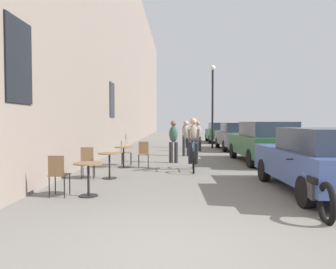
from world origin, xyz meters
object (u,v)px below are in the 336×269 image
object	(u,v)px
pedestrian_furthest	(185,133)
pedestrian_far	(198,134)
pedestrian_mid	(186,136)
street_lamp	(213,96)
cafe_table_far	(124,153)
cafe_table_mid	(109,160)
cafe_chair_far_toward_street	(124,151)
cafe_chair_near_toward_street	(58,173)
parked_car_second	(264,142)
cyclist_on_bicycle	(193,146)
parked_car_third	(236,136)
cafe_chair_mid_toward_street	(88,160)
parked_car_nearest	(318,159)
pedestrian_near	(173,139)
parked_car_fourth	(219,132)
cafe_chair_far_toward_wall	(144,152)
parked_motorcycle	(312,188)
cafe_table_near	(88,172)

from	to	relation	value
pedestrian_furthest	pedestrian_far	bearing A→B (deg)	-74.24
pedestrian_mid	street_lamp	distance (m)	5.18
pedestrian_far	cafe_table_far	bearing A→B (deg)	-115.15
cafe_table_mid	cafe_chair_far_toward_street	world-z (taller)	cafe_chair_far_toward_street
cafe_chair_near_toward_street	parked_car_second	distance (m)	8.33
cyclist_on_bicycle	parked_car_third	bearing A→B (deg)	70.55
cyclist_on_bicycle	parked_car_second	size ratio (longest dim) A/B	0.39
cafe_chair_near_toward_street	pedestrian_far	world-z (taller)	pedestrian_far
cafe_chair_mid_toward_street	parked_car_nearest	bearing A→B (deg)	-16.68
cyclist_on_bicycle	cafe_chair_near_toward_street	bearing A→B (deg)	-127.86
parked_car_nearest	parked_car_third	size ratio (longest dim) A/B	0.96
cafe_table_mid	cafe_chair_mid_toward_street	distance (m)	0.60
cafe_chair_mid_toward_street	parked_car_second	bearing A→B (deg)	32.54
pedestrian_near	parked_car_fourth	bearing A→B (deg)	74.91
cafe_chair_far_toward_wall	parked_car_nearest	distance (m)	5.90
parked_motorcycle	cafe_chair_near_toward_street	bearing A→B (deg)	169.33
cafe_table_mid	pedestrian_furthest	bearing A→B (deg)	77.51
parked_car_second	parked_car_third	distance (m)	5.80
cafe_chair_far_toward_street	pedestrian_near	world-z (taller)	pedestrian_near
cafe_table_mid	cafe_chair_far_toward_wall	xyz separation A→B (m)	(0.73, 2.27, -0.00)
cafe_chair_near_toward_street	cafe_chair_far_toward_street	bearing A→B (deg)	83.41
cafe_table_mid	cafe_table_near	bearing A→B (deg)	-90.05
cafe_table_far	parked_car_third	xyz separation A→B (m)	(5.13, 7.25, 0.27)
cafe_table_far	parked_car_second	distance (m)	5.39
cafe_chair_mid_toward_street	pedestrian_furthest	xyz separation A→B (m)	(2.98, 10.82, 0.39)
cafe_chair_near_toward_street	street_lamp	size ratio (longest dim) A/B	0.18
cafe_chair_near_toward_street	parked_car_nearest	world-z (taller)	parked_car_nearest
cafe_table_near	cafe_chair_far_toward_wall	world-z (taller)	cafe_chair_far_toward_wall
parked_car_nearest	parked_motorcycle	world-z (taller)	parked_car_nearest
cafe_chair_far_toward_street	pedestrian_near	size ratio (longest dim) A/B	0.55
cafe_chair_near_toward_street	parked_car_nearest	size ratio (longest dim) A/B	0.22
parked_motorcycle	cafe_chair_far_toward_wall	bearing A→B (deg)	123.33
cafe_chair_far_toward_wall	parked_motorcycle	distance (m)	6.56
cafe_table_near	parked_car_nearest	bearing A→B (deg)	4.94
pedestrian_far	cyclist_on_bicycle	bearing A→B (deg)	-94.85
parked_car_nearest	parked_car_third	bearing A→B (deg)	89.24
cafe_chair_far_toward_wall	cyclist_on_bicycle	xyz separation A→B (m)	(1.70, -0.62, 0.29)
cafe_table_mid	cafe_table_far	size ratio (longest dim) A/B	1.00
cafe_chair_near_toward_street	parked_motorcycle	bearing A→B (deg)	-10.67
cyclist_on_bicycle	pedestrian_mid	distance (m)	4.44
pedestrian_near	cafe_table_near	bearing A→B (deg)	-107.02
cyclist_on_bicycle	cafe_table_near	bearing A→B (deg)	-122.24
parked_car_second	street_lamp	bearing A→B (deg)	100.34
cafe_chair_near_toward_street	street_lamp	distance (m)	13.79
cafe_chair_far_toward_street	cafe_chair_far_toward_wall	bearing A→B (deg)	-37.54
cafe_chair_far_toward_street	cafe_table_mid	bearing A→B (deg)	-89.31
cafe_chair_near_toward_street	parked_motorcycle	xyz separation A→B (m)	(4.95, -0.93, -0.11)
parked_car_nearest	street_lamp	bearing A→B (deg)	94.89
cafe_table_far	cafe_chair_far_toward_street	world-z (taller)	cafe_chair_far_toward_street
cafe_chair_near_toward_street	street_lamp	bearing A→B (deg)	70.12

